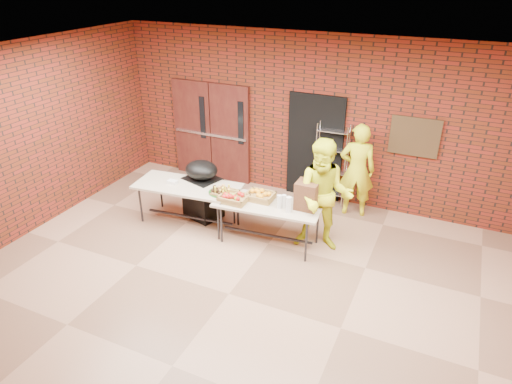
# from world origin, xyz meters

# --- Properties ---
(room) EXTENTS (8.08, 7.08, 3.28)m
(room) POSITION_xyz_m (0.00, 0.00, 1.60)
(room) COLOR brown
(room) RESTS_ON ground
(double_doors) EXTENTS (1.78, 0.12, 2.10)m
(double_doors) POSITION_xyz_m (-2.20, 3.44, 1.05)
(double_doors) COLOR #4D2016
(double_doors) RESTS_ON room
(dark_doorway) EXTENTS (1.10, 0.06, 2.10)m
(dark_doorway) POSITION_xyz_m (0.10, 3.46, 1.05)
(dark_doorway) COLOR black
(dark_doorway) RESTS_ON room
(bronze_plaque) EXTENTS (0.85, 0.04, 0.70)m
(bronze_plaque) POSITION_xyz_m (1.90, 3.45, 1.55)
(bronze_plaque) COLOR #3F2B19
(bronze_plaque) RESTS_ON room
(wire_rack) EXTENTS (0.60, 0.22, 1.63)m
(wire_rack) POSITION_xyz_m (0.49, 3.32, 0.81)
(wire_rack) COLOR silver
(wire_rack) RESTS_ON room
(table_left) EXTENTS (1.94, 0.97, 0.77)m
(table_left) POSITION_xyz_m (-1.58, 1.49, 0.71)
(table_left) COLOR tan
(table_left) RESTS_ON room
(table_right) EXTENTS (1.83, 0.90, 0.73)m
(table_right) POSITION_xyz_m (-0.05, 1.52, 0.67)
(table_right) COLOR tan
(table_right) RESTS_ON room
(basket_bananas) EXTENTS (0.41, 0.32, 0.13)m
(basket_bananas) POSITION_xyz_m (-0.81, 1.46, 0.78)
(basket_bananas) COLOR olive
(basket_bananas) RESTS_ON table_right
(basket_oranges) EXTENTS (0.46, 0.36, 0.14)m
(basket_oranges) POSITION_xyz_m (-0.24, 1.61, 0.79)
(basket_oranges) COLOR olive
(basket_oranges) RESTS_ON table_right
(basket_apples) EXTENTS (0.46, 0.36, 0.14)m
(basket_apples) POSITION_xyz_m (-0.60, 1.36, 0.79)
(basket_apples) COLOR olive
(basket_apples) RESTS_ON table_right
(muffin_tray) EXTENTS (0.41, 0.41, 0.10)m
(muffin_tray) POSITION_xyz_m (-0.91, 1.47, 0.82)
(muffin_tray) COLOR #1B5416
(muffin_tray) RESTS_ON table_left
(napkin_box) EXTENTS (0.17, 0.12, 0.06)m
(napkin_box) POSITION_xyz_m (-1.86, 1.43, 0.80)
(napkin_box) COLOR silver
(napkin_box) RESTS_ON table_left
(coffee_dispenser) EXTENTS (0.35, 0.32, 0.46)m
(coffee_dispenser) POSITION_xyz_m (0.57, 1.65, 0.96)
(coffee_dispenser) COLOR #57341E
(coffee_dispenser) RESTS_ON table_right
(cup_stack_front) EXTENTS (0.08, 0.08, 0.23)m
(cup_stack_front) POSITION_xyz_m (0.18, 1.46, 0.84)
(cup_stack_front) COLOR silver
(cup_stack_front) RESTS_ON table_right
(cup_stack_mid) EXTENTS (0.09, 0.09, 0.27)m
(cup_stack_mid) POSITION_xyz_m (0.35, 1.40, 0.86)
(cup_stack_mid) COLOR silver
(cup_stack_mid) RESTS_ON table_right
(cup_stack_back) EXTENTS (0.07, 0.07, 0.22)m
(cup_stack_back) POSITION_xyz_m (0.23, 1.51, 0.84)
(cup_stack_back) COLOR silver
(cup_stack_back) RESTS_ON table_right
(covered_grill) EXTENTS (0.73, 0.66, 1.11)m
(covered_grill) POSITION_xyz_m (-1.48, 1.82, 0.56)
(covered_grill) COLOR black
(covered_grill) RESTS_ON room
(volunteer_woman) EXTENTS (0.73, 0.56, 1.78)m
(volunteer_woman) POSITION_xyz_m (1.03, 3.10, 0.89)
(volunteer_woman) COLOR yellow
(volunteer_woman) RESTS_ON room
(volunteer_man) EXTENTS (1.04, 0.88, 1.90)m
(volunteer_man) POSITION_xyz_m (0.83, 1.74, 0.95)
(volunteer_man) COLOR yellow
(volunteer_man) RESTS_ON room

